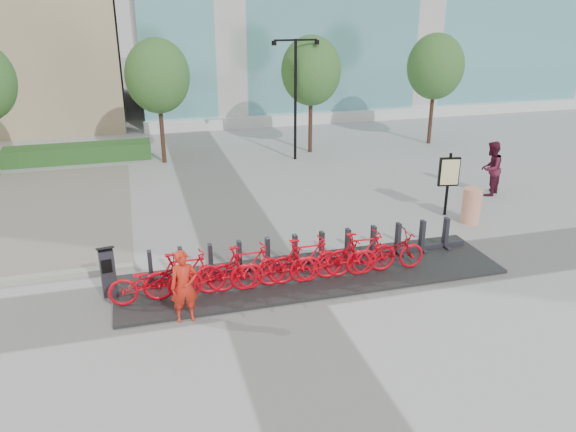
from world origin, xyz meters
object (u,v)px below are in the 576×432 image
object	(u,v)px
bike_0	(152,281)
construction_barrel	(471,206)
kiosk	(108,271)
worker_red	(184,286)
pedestrian	(491,168)
map_sign	(449,174)

from	to	relation	value
bike_0	construction_barrel	world-z (taller)	construction_barrel
bike_0	kiosk	world-z (taller)	kiosk
worker_red	construction_barrel	bearing A→B (deg)	18.73
pedestrian	map_sign	size ratio (longest dim) A/B	0.94
map_sign	kiosk	bearing A→B (deg)	-155.20
kiosk	bike_0	bearing A→B (deg)	-39.26
pedestrian	bike_0	bearing A→B (deg)	-15.30
kiosk	worker_red	size ratio (longest dim) A/B	0.78
worker_red	pedestrian	distance (m)	12.48
pedestrian	construction_barrel	size ratio (longest dim) A/B	1.74
pedestrian	worker_red	bearing A→B (deg)	-10.60
construction_barrel	map_sign	xyz separation A→B (m)	(-0.39, 0.82, 0.79)
bike_0	map_sign	distance (m)	9.93
worker_red	map_sign	bearing A→B (deg)	24.12
kiosk	pedestrian	bearing A→B (deg)	9.62
pedestrian	construction_barrel	bearing A→B (deg)	9.15
kiosk	construction_barrel	bearing A→B (deg)	2.00
worker_red	pedestrian	xyz separation A→B (m)	(11.21, 5.50, 0.15)
bike_0	worker_red	bearing A→B (deg)	-143.18
worker_red	construction_barrel	distance (m)	9.68
worker_red	bike_0	bearing A→B (deg)	125.52
kiosk	construction_barrel	distance (m)	10.85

